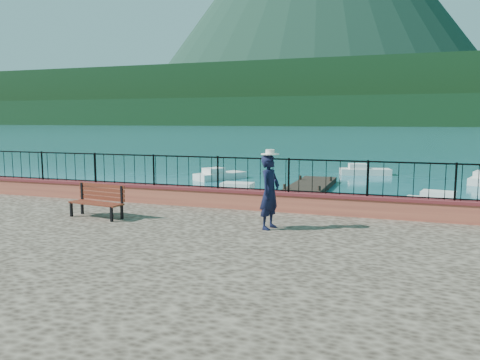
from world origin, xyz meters
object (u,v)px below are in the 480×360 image
Objects in this scene: park_bench at (97,208)px; boat_3 at (220,173)px; person at (270,192)px; boat_0 at (250,191)px; boat_4 at (365,169)px; boat_1 at (453,201)px.

park_bench reaches higher than boat_3.
boat_0 is (-3.94, 10.71, -1.71)m from person.
boat_3 and boat_4 have the same top height.
person is 0.53× the size of boat_4.
person is 23.19m from boat_4.
park_bench is 11.05m from boat_0.
boat_1 is 13.16m from boat_4.
person reaches higher than boat_1.
boat_4 is (8.77, 5.73, 0.00)m from boat_3.
park_bench is 0.92× the size of person.
person is 11.53m from boat_0.
boat_1 is 1.13× the size of boat_3.
boat_1 is (9.97, 11.02, -1.08)m from park_bench.
park_bench is 0.39× the size of boat_0.
boat_1 is at bearing 56.29° from park_bench.
boat_0 is at bearing 32.37° from person.
park_bench is 24.03m from boat_4.
boat_3 is at bearing 109.09° from park_bench.
boat_3 is 10.48m from boat_4.
boat_0 is (0.87, 10.96, -1.08)m from park_bench.
boat_1 is (9.11, 0.06, 0.00)m from boat_0.
park_bench is 14.90m from boat_1.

